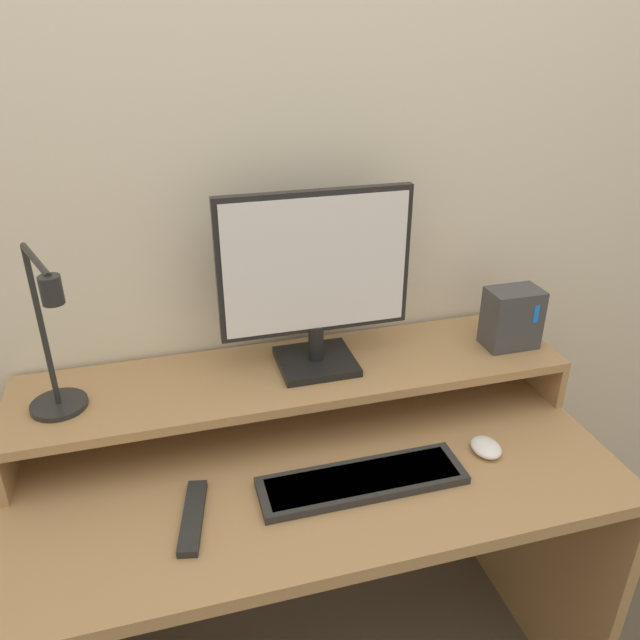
{
  "coord_description": "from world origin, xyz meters",
  "views": [
    {
      "loc": [
        -0.28,
        -0.73,
        1.62
      ],
      "look_at": [
        0.02,
        0.35,
        1.06
      ],
      "focal_mm": 35.0,
      "sensor_mm": 36.0,
      "label": 1
    }
  ],
  "objects_px": {
    "desk_lamp": "(53,360)",
    "mouse": "(486,447)",
    "router_dock": "(512,318)",
    "monitor": "(316,277)",
    "remote_control": "(193,517)",
    "keyboard": "(362,480)"
  },
  "relations": [
    {
      "from": "keyboard",
      "to": "mouse",
      "type": "xyz_separation_m",
      "value": [
        0.3,
        0.03,
        0.0
      ]
    },
    {
      "from": "router_dock",
      "to": "keyboard",
      "type": "height_order",
      "value": "router_dock"
    },
    {
      "from": "monitor",
      "to": "router_dock",
      "type": "height_order",
      "value": "monitor"
    },
    {
      "from": "monitor",
      "to": "desk_lamp",
      "type": "distance_m",
      "value": 0.57
    },
    {
      "from": "router_dock",
      "to": "desk_lamp",
      "type": "bearing_deg",
      "value": -178.21
    },
    {
      "from": "router_dock",
      "to": "keyboard",
      "type": "bearing_deg",
      "value": -151.95
    },
    {
      "from": "desk_lamp",
      "to": "router_dock",
      "type": "bearing_deg",
      "value": 1.79
    },
    {
      "from": "mouse",
      "to": "remote_control",
      "type": "bearing_deg",
      "value": -177.08
    },
    {
      "from": "keyboard",
      "to": "mouse",
      "type": "distance_m",
      "value": 0.3
    },
    {
      "from": "desk_lamp",
      "to": "mouse",
      "type": "xyz_separation_m",
      "value": [
        0.88,
        -0.19,
        -0.25
      ]
    },
    {
      "from": "monitor",
      "to": "mouse",
      "type": "xyz_separation_m",
      "value": [
        0.32,
        -0.26,
        -0.34
      ]
    },
    {
      "from": "monitor",
      "to": "remote_control",
      "type": "distance_m",
      "value": 0.56
    },
    {
      "from": "keyboard",
      "to": "mouse",
      "type": "relative_size",
      "value": 5.38
    },
    {
      "from": "desk_lamp",
      "to": "keyboard",
      "type": "xyz_separation_m",
      "value": [
        0.58,
        -0.22,
        -0.26
      ]
    },
    {
      "from": "desk_lamp",
      "to": "monitor",
      "type": "bearing_deg",
      "value": 7.11
    },
    {
      "from": "mouse",
      "to": "desk_lamp",
      "type": "bearing_deg",
      "value": 167.6
    },
    {
      "from": "monitor",
      "to": "keyboard",
      "type": "relative_size",
      "value": 1.0
    },
    {
      "from": "desk_lamp",
      "to": "remote_control",
      "type": "xyz_separation_m",
      "value": [
        0.23,
        -0.23,
        -0.26
      ]
    },
    {
      "from": "router_dock",
      "to": "mouse",
      "type": "relative_size",
      "value": 1.87
    },
    {
      "from": "router_dock",
      "to": "keyboard",
      "type": "xyz_separation_m",
      "value": [
        -0.47,
        -0.25,
        -0.19
      ]
    },
    {
      "from": "monitor",
      "to": "router_dock",
      "type": "xyz_separation_m",
      "value": [
        0.49,
        -0.04,
        -0.15
      ]
    },
    {
      "from": "keyboard",
      "to": "remote_control",
      "type": "xyz_separation_m",
      "value": [
        -0.35,
        -0.01,
        -0.0
      ]
    }
  ]
}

